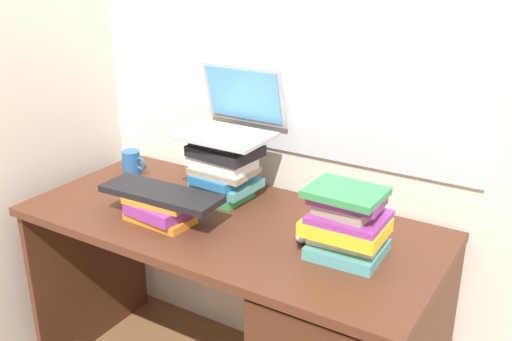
# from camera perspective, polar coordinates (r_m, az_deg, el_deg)

# --- Properties ---
(wall_back) EXTENTS (6.00, 0.06, 2.60)m
(wall_back) POSITION_cam_1_polar(r_m,az_deg,el_deg) (2.10, 2.93, 13.00)
(wall_back) COLOR silver
(wall_back) RESTS_ON ground
(wall_left) EXTENTS (0.05, 6.00, 2.60)m
(wall_left) POSITION_cam_1_polar(r_m,az_deg,el_deg) (2.36, -20.44, 12.67)
(wall_left) COLOR beige
(wall_left) RESTS_ON ground
(book_stack_tall) EXTENTS (0.25, 0.21, 0.23)m
(book_stack_tall) POSITION_cam_1_polar(r_m,az_deg,el_deg) (2.09, -3.17, 0.26)
(book_stack_tall) COLOR #338C4C
(book_stack_tall) RESTS_ON desk
(book_stack_keyboard_riser) EXTENTS (0.23, 0.18, 0.09)m
(book_stack_keyboard_riser) POSITION_cam_1_polar(r_m,az_deg,el_deg) (1.96, -9.24, -3.66)
(book_stack_keyboard_riser) COLOR orange
(book_stack_keyboard_riser) RESTS_ON desk
(book_stack_side) EXTENTS (0.24, 0.20, 0.21)m
(book_stack_side) POSITION_cam_1_polar(r_m,az_deg,el_deg) (1.73, 8.83, -5.13)
(book_stack_side) COLOR teal
(book_stack_side) RESTS_ON desk
(laptop) EXTENTS (0.33, 0.29, 0.23)m
(laptop) POSITION_cam_1_polar(r_m,az_deg,el_deg) (2.08, -2.39, 5.15)
(laptop) COLOR #B7BABF
(laptop) RESTS_ON book_stack_tall
(keyboard) EXTENTS (0.43, 0.16, 0.02)m
(keyboard) POSITION_cam_1_polar(r_m,az_deg,el_deg) (1.94, -9.25, -2.24)
(keyboard) COLOR black
(keyboard) RESTS_ON book_stack_keyboard_riser
(computer_mouse) EXTENTS (0.06, 0.10, 0.04)m
(computer_mouse) POSITION_cam_1_polar(r_m,az_deg,el_deg) (1.83, 5.00, -6.23)
(computer_mouse) COLOR #A5A8AD
(computer_mouse) RESTS_ON desk
(mug) EXTENTS (0.11, 0.07, 0.10)m
(mug) POSITION_cam_1_polar(r_m,az_deg,el_deg) (2.37, -12.02, 0.76)
(mug) COLOR #265999
(mug) RESTS_ON desk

